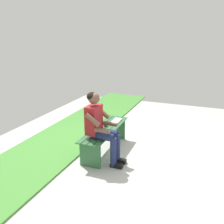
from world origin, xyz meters
TOP-DOWN VIEW (x-y plane):
  - ground_plane at (1.06, 1.00)m, footprint 10.00×7.00m
  - grass_strip at (0.00, -1.07)m, footprint 9.00×1.40m
  - bench_near at (0.00, 0.00)m, footprint 1.59×0.46m
  - person_seated at (0.42, 0.10)m, footprint 0.50×0.69m
  - apple at (-0.11, -0.04)m, footprint 0.09×0.09m
  - book_open at (-0.42, 0.06)m, footprint 0.42×0.17m

SIDE VIEW (x-z plane):
  - ground_plane at x=1.06m, z-range -0.04..0.00m
  - grass_strip at x=0.00m, z-range 0.00..0.03m
  - bench_near at x=0.00m, z-range 0.12..0.59m
  - book_open at x=-0.42m, z-range 0.47..0.50m
  - apple at x=-0.11m, z-range 0.47..0.56m
  - person_seated at x=0.42m, z-range 0.07..1.35m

